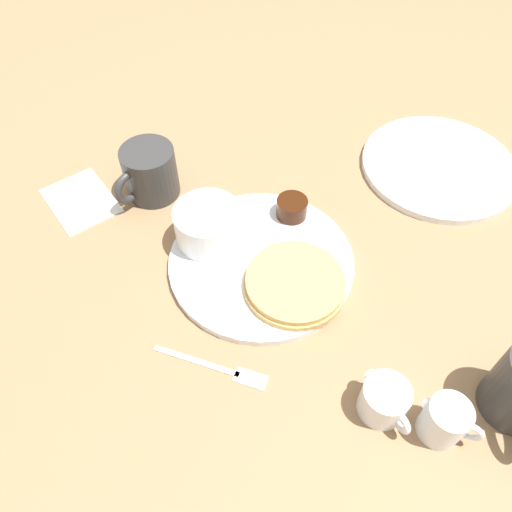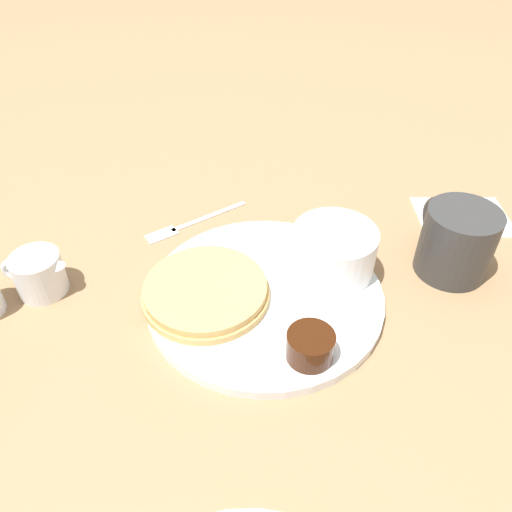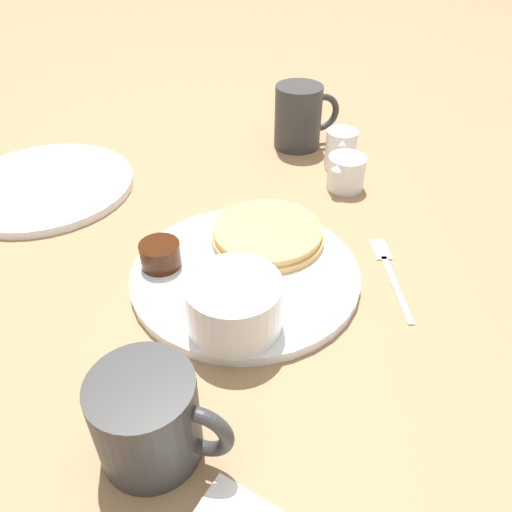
{
  "view_description": "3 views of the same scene",
  "coord_description": "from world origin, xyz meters",
  "px_view_note": "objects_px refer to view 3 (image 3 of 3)",
  "views": [
    {
      "loc": [
        -0.31,
        0.31,
        0.58
      ],
      "look_at": [
        -0.01,
        0.02,
        0.04
      ],
      "focal_mm": 35.0,
      "sensor_mm": 36.0,
      "label": 1
    },
    {
      "loc": [
        -0.06,
        -0.4,
        0.41
      ],
      "look_at": [
        -0.01,
        0.02,
        0.05
      ],
      "focal_mm": 35.0,
      "sensor_mm": 36.0,
      "label": 2
    },
    {
      "loc": [
        0.4,
        0.19,
        0.38
      ],
      "look_at": [
        -0.02,
        0.01,
        0.02
      ],
      "focal_mm": 35.0,
      "sensor_mm": 36.0,
      "label": 3
    }
  ],
  "objects_px": {
    "fork": "(388,267)",
    "second_mug": "(300,116)",
    "coffee_mug": "(150,419)",
    "creamer_pitcher_near": "(346,172)",
    "creamer_pitcher_far": "(341,148)",
    "plate": "(245,274)",
    "bowl": "(234,303)"
  },
  "relations": [
    {
      "from": "coffee_mug",
      "to": "fork",
      "type": "distance_m",
      "value": 0.34
    },
    {
      "from": "bowl",
      "to": "second_mug",
      "type": "bearing_deg",
      "value": -167.97
    },
    {
      "from": "fork",
      "to": "second_mug",
      "type": "height_order",
      "value": "second_mug"
    },
    {
      "from": "fork",
      "to": "second_mug",
      "type": "bearing_deg",
      "value": -141.45
    },
    {
      "from": "fork",
      "to": "second_mug",
      "type": "relative_size",
      "value": 1.36
    },
    {
      "from": "coffee_mug",
      "to": "creamer_pitcher_far",
      "type": "bearing_deg",
      "value": -179.5
    },
    {
      "from": "creamer_pitcher_far",
      "to": "second_mug",
      "type": "xyz_separation_m",
      "value": [
        -0.04,
        -0.09,
        0.02
      ]
    },
    {
      "from": "creamer_pitcher_far",
      "to": "second_mug",
      "type": "distance_m",
      "value": 0.1
    },
    {
      "from": "creamer_pitcher_near",
      "to": "fork",
      "type": "xyz_separation_m",
      "value": [
        0.17,
        0.1,
        -0.02
      ]
    },
    {
      "from": "coffee_mug",
      "to": "creamer_pitcher_far",
      "type": "height_order",
      "value": "coffee_mug"
    },
    {
      "from": "plate",
      "to": "coffee_mug",
      "type": "relative_size",
      "value": 2.32
    },
    {
      "from": "plate",
      "to": "fork",
      "type": "bearing_deg",
      "value": 120.0
    },
    {
      "from": "plate",
      "to": "second_mug",
      "type": "distance_m",
      "value": 0.37
    },
    {
      "from": "creamer_pitcher_far",
      "to": "second_mug",
      "type": "height_order",
      "value": "second_mug"
    },
    {
      "from": "creamer_pitcher_near",
      "to": "creamer_pitcher_far",
      "type": "relative_size",
      "value": 1.1
    },
    {
      "from": "coffee_mug",
      "to": "second_mug",
      "type": "xyz_separation_m",
      "value": [
        -0.59,
        -0.09,
        0.01
      ]
    },
    {
      "from": "second_mug",
      "to": "fork",
      "type": "bearing_deg",
      "value": 38.55
    },
    {
      "from": "creamer_pitcher_far",
      "to": "fork",
      "type": "relative_size",
      "value": 0.5
    },
    {
      "from": "bowl",
      "to": "coffee_mug",
      "type": "distance_m",
      "value": 0.15
    },
    {
      "from": "creamer_pitcher_far",
      "to": "second_mug",
      "type": "relative_size",
      "value": 0.68
    },
    {
      "from": "plate",
      "to": "coffee_mug",
      "type": "xyz_separation_m",
      "value": [
        0.23,
        0.02,
        0.04
      ]
    },
    {
      "from": "bowl",
      "to": "coffee_mug",
      "type": "relative_size",
      "value": 0.84
    },
    {
      "from": "bowl",
      "to": "fork",
      "type": "distance_m",
      "value": 0.21
    },
    {
      "from": "bowl",
      "to": "creamer_pitcher_far",
      "type": "height_order",
      "value": "bowl"
    },
    {
      "from": "fork",
      "to": "second_mug",
      "type": "distance_m",
      "value": 0.35
    },
    {
      "from": "creamer_pitcher_far",
      "to": "fork",
      "type": "xyz_separation_m",
      "value": [
        0.23,
        0.13,
        -0.03
      ]
    },
    {
      "from": "coffee_mug",
      "to": "creamer_pitcher_near",
      "type": "xyz_separation_m",
      "value": [
        -0.48,
        0.02,
        -0.02
      ]
    },
    {
      "from": "plate",
      "to": "bowl",
      "type": "height_order",
      "value": "bowl"
    },
    {
      "from": "bowl",
      "to": "creamer_pitcher_near",
      "type": "bearing_deg",
      "value": 176.57
    },
    {
      "from": "plate",
      "to": "coffee_mug",
      "type": "distance_m",
      "value": 0.23
    },
    {
      "from": "creamer_pitcher_far",
      "to": "fork",
      "type": "height_order",
      "value": "creamer_pitcher_far"
    },
    {
      "from": "creamer_pitcher_near",
      "to": "creamer_pitcher_far",
      "type": "bearing_deg",
      "value": -155.95
    }
  ]
}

